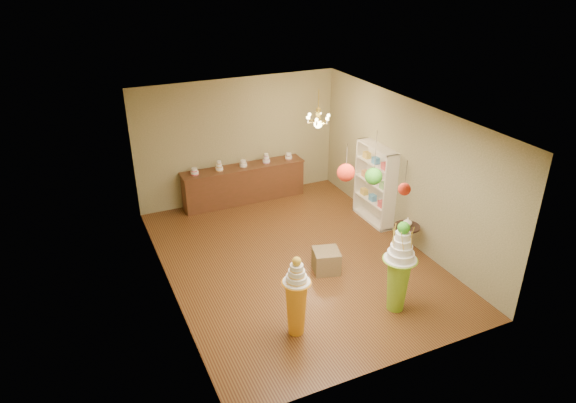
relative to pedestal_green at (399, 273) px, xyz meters
name	(u,v)px	position (x,y,z in m)	size (l,w,h in m)	color
floor	(296,259)	(-0.90, 2.13, -0.73)	(6.50, 6.50, 0.00)	brown
ceiling	(297,115)	(-0.90, 2.13, 2.27)	(6.50, 6.50, 0.00)	silver
wall_back	(238,140)	(-0.90, 5.38, 0.77)	(5.00, 0.04, 3.00)	#938D63
wall_front	(398,283)	(-0.90, -1.12, 0.77)	(5.00, 0.04, 3.00)	#938D63
wall_left	(164,218)	(-3.40, 2.13, 0.77)	(0.04, 6.50, 3.00)	#938D63
wall_right	(405,171)	(1.60, 2.13, 0.77)	(0.04, 6.50, 3.00)	#938D63
pedestal_green	(399,273)	(0.00, 0.00, 0.00)	(0.73, 0.73, 1.70)	#87BB29
pedestal_orange	(296,301)	(-1.83, 0.16, -0.12)	(0.46, 0.46, 1.43)	orange
burlap_riser	(326,261)	(-0.54, 1.53, -0.51)	(0.49, 0.49, 0.44)	olive
sideboard	(244,183)	(-0.90, 5.10, -0.25)	(3.04, 0.54, 1.16)	#562F1B
shelving_unit	(375,184)	(1.44, 2.93, 0.17)	(0.33, 1.20, 1.80)	white
round_table	(406,236)	(1.20, 1.38, -0.30)	(0.62, 0.62, 0.66)	black
vase	(408,222)	(1.20, 1.38, 0.03)	(0.18, 0.18, 0.19)	white
pom_red_left	(346,173)	(-0.85, 0.47, 1.80)	(0.28, 0.28, 0.62)	#463C33
pom_green_mid	(374,176)	(-0.10, 0.80, 1.47)	(0.29, 0.29, 0.95)	#463C33
pom_red_right	(404,189)	(-0.45, -0.47, 1.83)	(0.18, 0.18, 0.53)	#463C33
chandelier	(318,122)	(0.31, 3.60, 1.57)	(0.61, 0.61, 0.85)	#EDCA53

